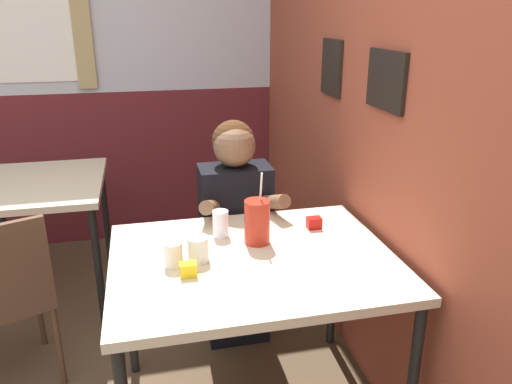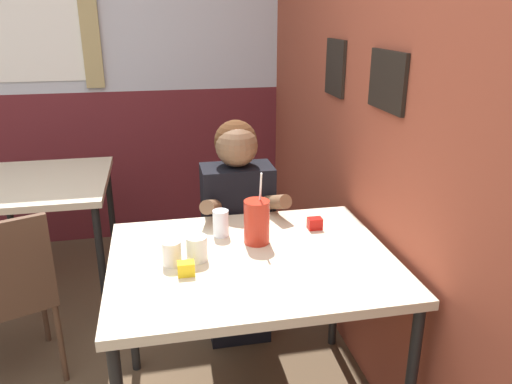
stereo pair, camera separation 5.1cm
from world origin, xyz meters
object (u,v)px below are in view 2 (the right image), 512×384
(chair_near_window, at_px, (3,290))
(person_seated, at_px, (238,231))
(background_table, at_px, (45,194))
(cocktail_pitcher, at_px, (257,222))
(main_table, at_px, (252,271))

(chair_near_window, bearing_deg, person_seated, -14.09)
(background_table, xyz_separation_m, chair_near_window, (-0.06, -0.73, -0.17))
(background_table, bearing_deg, person_seated, -30.18)
(background_table, bearing_deg, cocktail_pitcher, -45.11)
(chair_near_window, distance_m, cocktail_pitcher, 1.16)
(chair_near_window, xyz_separation_m, person_seated, (1.06, 0.15, 0.12))
(person_seated, bearing_deg, background_table, 149.82)
(chair_near_window, xyz_separation_m, cocktail_pitcher, (1.07, -0.28, 0.35))
(background_table, relative_size, cocktail_pitcher, 2.73)
(chair_near_window, height_order, person_seated, person_seated)
(main_table, height_order, cocktail_pitcher, cocktail_pitcher)
(main_table, distance_m, chair_near_window, 1.12)
(main_table, xyz_separation_m, chair_near_window, (-1.03, 0.40, -0.19))
(main_table, relative_size, chair_near_window, 1.27)
(person_seated, xyz_separation_m, cocktail_pitcher, (0.01, -0.43, 0.23))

